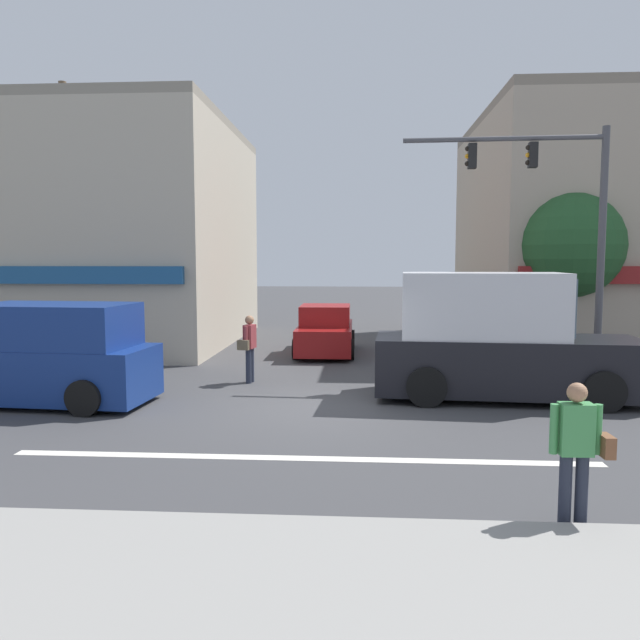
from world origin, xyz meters
The scene contains 12 objects.
ground_plane centered at (0.00, 0.00, 0.00)m, with size 120.00×120.00×0.00m, color #3D3D3F.
lane_marking_stripe centered at (0.00, -3.50, 0.00)m, with size 9.00×0.24×0.01m, color silver.
building_left_block centered at (-10.48, 9.85, 3.96)m, with size 13.41×10.62×7.93m.
building_right_corner centered at (10.53, 10.69, 4.10)m, with size 10.81×10.42×8.21m.
street_tree centered at (6.96, 5.91, 3.43)m, with size 3.05×3.05×4.97m.
utility_pole_near_left centered at (-7.70, 5.16, 4.21)m, with size 1.40×0.22×8.12m.
traffic_light_mast centered at (5.71, 2.91, 4.18)m, with size 4.89×0.35×6.20m.
sedan_crossing_rightbound centered at (-0.26, 7.28, 0.71)m, with size 1.90×4.11×1.58m.
box_truck_parked_curbside centered at (3.83, 0.91, 1.25)m, with size 5.73×2.54×2.75m.
van_crossing_center centered at (-5.72, -0.18, 1.01)m, with size 4.73×2.31×2.11m.
pedestrian_foreground_with_bag centered at (3.28, -5.80, 0.95)m, with size 0.67×0.29×1.67m.
pedestrian_mid_crossing centered at (-1.85, 2.32, 0.95)m, with size 0.40×0.67×1.67m.
Camera 1 is at (0.87, -12.72, 3.01)m, focal length 35.00 mm.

